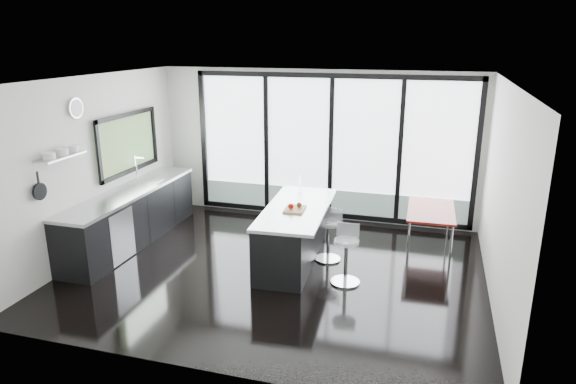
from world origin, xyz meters
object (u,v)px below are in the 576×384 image
(red_table, at_px, (429,229))
(bar_stool_far, at_px, (328,241))
(island, at_px, (292,233))
(bar_stool_near, at_px, (346,262))

(red_table, bearing_deg, bar_stool_far, -149.56)
(island, bearing_deg, bar_stool_far, 17.70)
(bar_stool_far, xyz_separation_m, red_table, (1.50, 0.88, 0.03))
(bar_stool_far, height_order, red_table, red_table)
(island, relative_size, bar_stool_near, 3.37)
(red_table, bearing_deg, island, -152.67)
(island, bearing_deg, bar_stool_near, -29.79)
(island, bearing_deg, red_table, 27.33)
(bar_stool_near, distance_m, bar_stool_far, 0.81)
(bar_stool_near, height_order, bar_stool_far, bar_stool_near)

